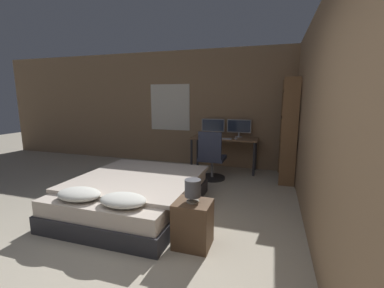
{
  "coord_description": "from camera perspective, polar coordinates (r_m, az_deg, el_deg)",
  "views": [
    {
      "loc": [
        1.4,
        -1.8,
        1.61
      ],
      "look_at": [
        -0.04,
        2.74,
        0.75
      ],
      "focal_mm": 24.0,
      "sensor_mm": 36.0,
      "label": 1
    }
  ],
  "objects": [
    {
      "name": "office_chair",
      "position": [
        5.08,
        4.36,
        -3.61
      ],
      "size": [
        0.52,
        0.52,
        0.98
      ],
      "color": "black",
      "rests_on": "ground_plane"
    },
    {
      "name": "bookshelf",
      "position": [
        5.23,
        20.68,
        3.37
      ],
      "size": [
        0.28,
        0.9,
        1.97
      ],
      "color": "brown",
      "rests_on": "ground_plane"
    },
    {
      "name": "wall_back",
      "position": [
        6.08,
        4.2,
        7.77
      ],
      "size": [
        12.0,
        0.08,
        2.7
      ],
      "color": "#8E7051",
      "rests_on": "ground_plane"
    },
    {
      "name": "bedside_lamp",
      "position": [
        2.77,
        0.19,
        -9.9
      ],
      "size": [
        0.17,
        0.17,
        0.25
      ],
      "color": "gray",
      "rests_on": "nightstand"
    },
    {
      "name": "ground_plane",
      "position": [
        2.8,
        -18.23,
        -25.56
      ],
      "size": [
        20.0,
        20.0,
        0.0
      ],
      "primitive_type": "plane",
      "color": "#B2A893"
    },
    {
      "name": "computer_mouse",
      "position": [
        5.48,
        9.7,
        1.16
      ],
      "size": [
        0.07,
        0.05,
        0.04
      ],
      "color": "#B7B7BC",
      "rests_on": "desk"
    },
    {
      "name": "monitor_right",
      "position": [
        5.81,
        10.42,
        3.75
      ],
      "size": [
        0.53,
        0.16,
        0.39
      ],
      "color": "#B7B7BC",
      "rests_on": "desk"
    },
    {
      "name": "keyboard",
      "position": [
        5.52,
        6.79,
        1.21
      ],
      "size": [
        0.39,
        0.13,
        0.02
      ],
      "color": "#B7B7BC",
      "rests_on": "desk"
    },
    {
      "name": "nightstand",
      "position": [
        2.93,
        0.18,
        -17.35
      ],
      "size": [
        0.4,
        0.35,
        0.51
      ],
      "color": "brown",
      "rests_on": "ground_plane"
    },
    {
      "name": "wall_side_right",
      "position": [
        3.35,
        25.83,
        4.73
      ],
      "size": [
        0.06,
        12.0,
        2.7
      ],
      "color": "#8E7051",
      "rests_on": "ground_plane"
    },
    {
      "name": "desk",
      "position": [
        5.72,
        7.12,
        0.45
      ],
      "size": [
        1.46,
        0.58,
        0.74
      ],
      "color": "#846042",
      "rests_on": "ground_plane"
    },
    {
      "name": "monitor_left",
      "position": [
        5.92,
        4.68,
        4.0
      ],
      "size": [
        0.53,
        0.16,
        0.39
      ],
      "color": "#B7B7BC",
      "rests_on": "desk"
    },
    {
      "name": "bed",
      "position": [
        3.89,
        -12.61,
        -10.75
      ],
      "size": [
        1.7,
        2.05,
        0.54
      ],
      "color": "#2D2D33",
      "rests_on": "ground_plane"
    }
  ]
}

